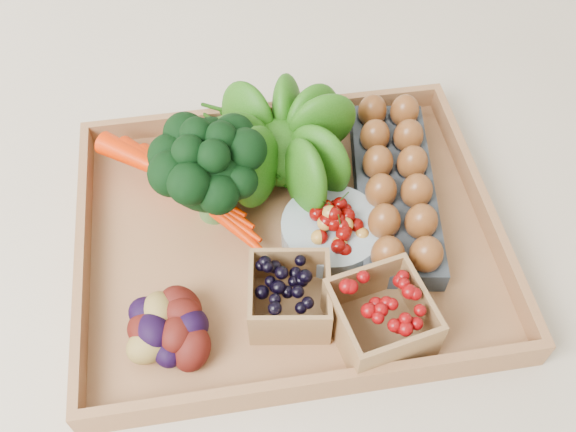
{
  "coord_description": "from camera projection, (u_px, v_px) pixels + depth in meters",
  "views": [
    {
      "loc": [
        -0.08,
        -0.49,
        0.73
      ],
      "look_at": [
        0.0,
        0.0,
        0.06
      ],
      "focal_mm": 40.0,
      "sensor_mm": 36.0,
      "label": 1
    }
  ],
  "objects": [
    {
      "name": "carrots",
      "position": [
        195.0,
        191.0,
        0.88
      ],
      "size": [
        0.23,
        0.16,
        0.05
      ],
      "primitive_type": null,
      "color": "red",
      "rests_on": "tray"
    },
    {
      "name": "cherry_bowl",
      "position": [
        331.0,
        232.0,
        0.85
      ],
      "size": [
        0.13,
        0.13,
        0.04
      ],
      "primitive_type": "cylinder",
      "color": "#8C9EA5",
      "rests_on": "tray"
    },
    {
      "name": "tray",
      "position": [
        288.0,
        239.0,
        0.87
      ],
      "size": [
        0.55,
        0.45,
        0.01
      ],
      "primitive_type": "cube",
      "color": "#A06D43",
      "rests_on": "ground"
    },
    {
      "name": "punnet_raspberry",
      "position": [
        381.0,
        318.0,
        0.75
      ],
      "size": [
        0.13,
        0.13,
        0.07
      ],
      "primitive_type": "cube",
      "rotation": [
        0.0,
        0.0,
        0.2
      ],
      "color": "#6D0406",
      "rests_on": "tray"
    },
    {
      "name": "ground",
      "position": [
        288.0,
        242.0,
        0.88
      ],
      "size": [
        4.0,
        4.0,
        0.0
      ],
      "primitive_type": "plane",
      "color": "beige",
      "rests_on": "ground"
    },
    {
      "name": "potatoes",
      "position": [
        168.0,
        321.0,
        0.75
      ],
      "size": [
        0.13,
        0.13,
        0.07
      ],
      "primitive_type": null,
      "color": "#3E0D0A",
      "rests_on": "tray"
    },
    {
      "name": "egg_carton",
      "position": [
        394.0,
        191.0,
        0.89
      ],
      "size": [
        0.15,
        0.31,
        0.04
      ],
      "primitive_type": "cube",
      "rotation": [
        0.0,
        0.0,
        -0.16
      ],
      "color": "#3A414A",
      "rests_on": "tray"
    },
    {
      "name": "lettuce",
      "position": [
        282.0,
        135.0,
        0.87
      ],
      "size": [
        0.15,
        0.15,
        0.15
      ],
      "primitive_type": "sphere",
      "color": "#174A0B",
      "rests_on": "tray"
    },
    {
      "name": "punnet_blackberry",
      "position": [
        290.0,
        296.0,
        0.77
      ],
      "size": [
        0.11,
        0.11,
        0.07
      ],
      "primitive_type": "cube",
      "rotation": [
        0.0,
        0.0,
        -0.15
      ],
      "color": "black",
      "rests_on": "tray"
    },
    {
      "name": "broccoli",
      "position": [
        211.0,
        186.0,
        0.84
      ],
      "size": [
        0.15,
        0.15,
        0.11
      ],
      "primitive_type": null,
      "color": "black",
      "rests_on": "tray"
    }
  ]
}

